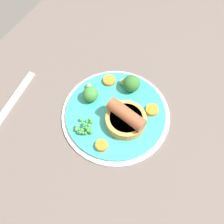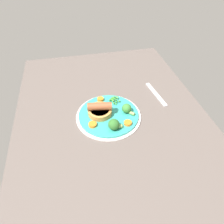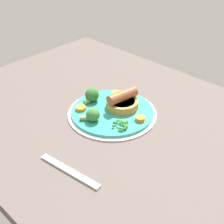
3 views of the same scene
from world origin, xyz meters
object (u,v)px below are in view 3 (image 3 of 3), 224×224
broccoli_floret_far (92,95)px  carrot_slice_2 (81,108)px  broccoli_floret_near (92,115)px  fork (70,171)px  pea_pile (122,124)px  carrot_slice_3 (140,119)px  carrot_slice_0 (116,94)px  dinner_plate (112,113)px  sausage_pudding (123,102)px

broccoli_floret_far → carrot_slice_2: bearing=-167.2°
broccoli_floret_near → fork: (-10.10, 17.12, -2.96)cm
pea_pile → carrot_slice_3: size_ratio=1.83×
pea_pile → carrot_slice_3: (-1.65, -5.98, -0.25)cm
carrot_slice_2 → carrot_slice_3: 18.42cm
carrot_slice_2 → broccoli_floret_near: bearing=168.0°
carrot_slice_3 → fork: bearing=90.5°
carrot_slice_0 → carrot_slice_2: (2.03, 13.67, -0.04)cm
dinner_plate → broccoli_floret_far: broccoli_floret_far is taller
broccoli_floret_near → fork: bearing=-101.3°
carrot_slice_0 → sausage_pudding: bearing=147.5°
sausage_pudding → pea_pile: sausage_pudding is taller
broccoli_floret_far → sausage_pudding: bearing=-66.4°
dinner_plate → carrot_slice_0: 9.09cm
pea_pile → carrot_slice_2: size_ratio=1.67×
broccoli_floret_near → carrot_slice_0: 15.83cm
dinner_plate → pea_pile: (-7.72, 4.19, 1.67)cm
carrot_slice_2 → broccoli_floret_far: bearing=-78.3°
pea_pile → fork: bearing=95.2°
dinner_plate → carrot_slice_0: (5.15, -7.37, 1.37)cm
pea_pile → broccoli_floret_near: broccoli_floret_near is taller
pea_pile → fork: pea_pile is taller
sausage_pudding → dinner_plate: bearing=171.8°
pea_pile → broccoli_floret_near: bearing=23.1°
broccoli_floret_near → broccoli_floret_far: (7.86, -7.20, 0.25)cm
pea_pile → carrot_slice_0: 17.30cm
fork → broccoli_floret_near: bearing=-66.9°
sausage_pudding → carrot_slice_3: (-8.29, 1.62, -1.47)cm
sausage_pudding → broccoli_floret_near: sausage_pudding is taller
carrot_slice_0 → carrot_slice_2: 13.82cm
dinner_plate → broccoli_floret_far: (8.38, 0.52, 2.94)cm
pea_pile → fork: 20.82cm
sausage_pudding → carrot_slice_0: sausage_pudding is taller
pea_pile → broccoli_floret_far: size_ratio=0.96×
sausage_pudding → carrot_slice_2: 12.84cm
pea_pile → broccoli_floret_near: (8.24, 3.52, 1.02)cm
carrot_slice_3 → carrot_slice_0: bearing=-21.0°
sausage_pudding → pea_pile: (-6.64, 7.60, -1.21)cm
carrot_slice_0 → carrot_slice_2: size_ratio=1.03×
dinner_plate → carrot_slice_2: carrot_slice_2 is taller
pea_pile → fork: (-1.86, 20.64, -1.94)cm
carrot_slice_0 → broccoli_floret_near: bearing=107.1°
carrot_slice_0 → carrot_slice_2: bearing=81.5°
broccoli_floret_near → carrot_slice_2: broccoli_floret_near is taller
carrot_slice_3 → pea_pile: bearing=74.6°
pea_pile → carrot_slice_2: bearing=8.0°
fork → broccoli_floret_far: bearing=-61.0°
sausage_pudding → broccoli_floret_far: (9.45, 3.92, 0.06)cm
sausage_pudding → pea_pile: size_ratio=1.97×
carrot_slice_0 → fork: size_ratio=0.18×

